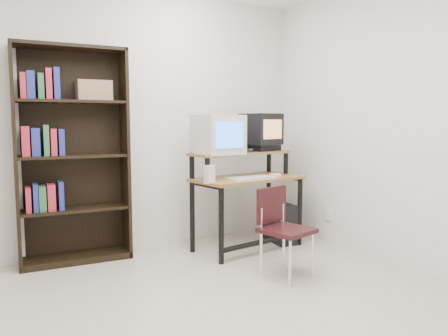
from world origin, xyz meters
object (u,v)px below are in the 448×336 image
crt_tv (261,129)px  pc_tower (279,222)px  crt_monitor (218,135)px  computer_desk (246,182)px  bookshelf (72,154)px  school_chair (281,223)px

crt_tv → pc_tower: size_ratio=0.89×
crt_monitor → pc_tower: bearing=-6.0°
computer_desk → crt_monitor: 0.57m
pc_tower → bookshelf: bookshelf is taller
crt_monitor → school_chair: 1.15m
crt_tv → pc_tower: crt_tv is taller
school_chair → computer_desk: bearing=63.1°
computer_desk → school_chair: 0.88m
computer_desk → school_chair: bearing=-110.6°
pc_tower → bookshelf: 2.23m
crt_tv → school_chair: crt_tv is taller
computer_desk → pc_tower: bearing=-3.4°
crt_monitor → pc_tower: crt_monitor is taller
crt_monitor → school_chair: crt_monitor is taller
school_chair → bookshelf: 1.99m
computer_desk → crt_tv: (0.26, 0.13, 0.54)m
school_chair → crt_monitor: bearing=82.6°
computer_desk → bookshelf: size_ratio=0.60×
computer_desk → bookshelf: bearing=156.5°
crt_tv → computer_desk: bearing=-163.6°
crt_tv → bookshelf: bookshelf is taller
bookshelf → computer_desk: bearing=-12.1°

